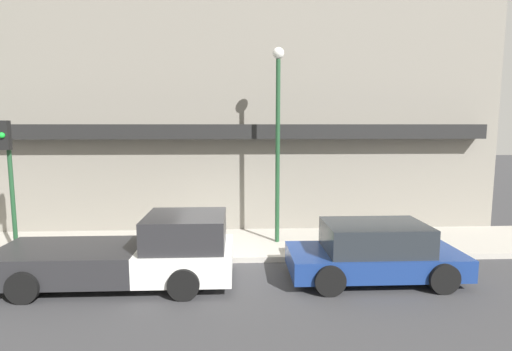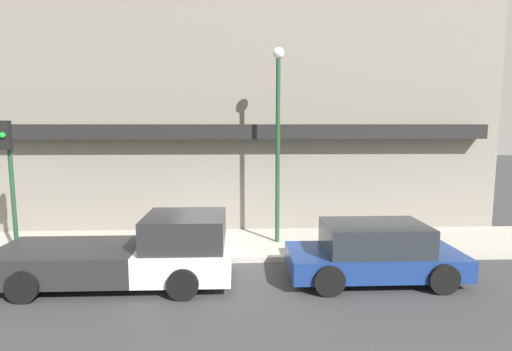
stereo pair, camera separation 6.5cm
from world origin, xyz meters
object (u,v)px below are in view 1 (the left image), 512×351
Objects in this scene: pickup_truck at (134,254)px; fire_hydrant at (159,242)px; street_lamp at (278,124)px; traffic_light at (8,165)px; parked_car at (374,252)px.

pickup_truck is 1.98m from fire_hydrant.
street_lamp reaches higher than pickup_truck.
fire_hydrant is at bearing 3.00° from traffic_light.
fire_hydrant is 0.10× the size of street_lamp.
street_lamp reaches higher than traffic_light.
traffic_light is (-4.03, -0.21, 2.35)m from fire_hydrant.
parked_car is at bearing 0.06° from pickup_truck.
fire_hydrant is at bearing -165.10° from street_lamp.
fire_hydrant is (-5.80, 1.95, -0.25)m from parked_car.
traffic_light is (-3.81, 1.73, 2.05)m from pickup_truck.
street_lamp is at bearing 37.23° from pickup_truck.
parked_car is at bearing -53.13° from street_lamp.
pickup_truck is 1.46× the size of traffic_light.
fire_hydrant is (0.22, 1.95, -0.30)m from pickup_truck.
street_lamp is at bearing 8.73° from traffic_light.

